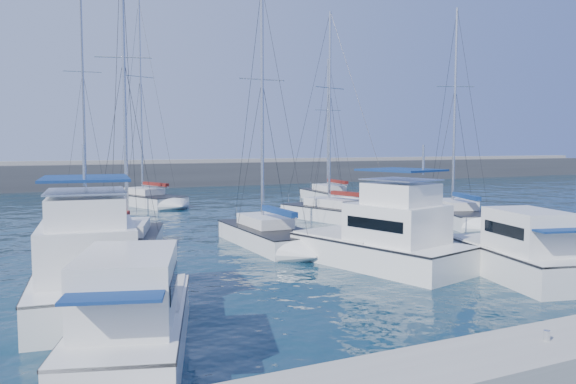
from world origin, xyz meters
name	(u,v)px	position (x,y,z in m)	size (l,w,h in m)	color
ground	(323,272)	(0.00, 0.00, 0.00)	(220.00, 220.00, 0.00)	black
breakwater	(120,179)	(0.00, 52.00, 1.05)	(160.00, 6.00, 4.45)	#424244
dock	(546,353)	(0.00, -11.00, 0.30)	(40.00, 2.20, 0.60)	gray
dock_cleat_centre	(547,335)	(0.00, -11.00, 0.72)	(0.16, 0.16, 0.25)	silver
motor_yacht_port_outer	(132,323)	(-8.93, -6.47, 0.94)	(4.56, 7.66, 3.20)	silver
motor_yacht_port_inner	(89,271)	(-9.35, -0.90, 1.13)	(4.39, 9.18, 4.69)	silver
motor_yacht_stbd_inner	(385,241)	(2.86, -0.36, 1.13)	(5.37, 8.52, 4.69)	silver
motor_yacht_stbd_outer	(518,255)	(6.41, -4.34, 0.94)	(4.12, 7.31, 3.20)	silver
sailboat_mid_b	(126,244)	(-6.77, 7.49, 0.53)	(5.34, 8.95, 15.29)	silver
sailboat_mid_c	(268,235)	(0.47, 6.80, 0.52)	(2.96, 8.10, 13.98)	silver
sailboat_mid_d	(337,213)	(8.78, 13.69, 0.52)	(5.37, 9.35, 14.90)	silver
sailboat_mid_e	(457,215)	(15.42, 9.02, 0.52)	(5.51, 8.68, 14.85)	silver
sailboat_back_a	(86,209)	(-6.94, 23.49, 0.55)	(3.94, 8.51, 17.24)	silver
sailboat_back_b	(147,199)	(-1.24, 29.54, 0.56)	(5.69, 8.73, 18.19)	silver
sailboat_back_c	(331,196)	(15.29, 25.90, 0.51)	(3.88, 8.87, 13.77)	silver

